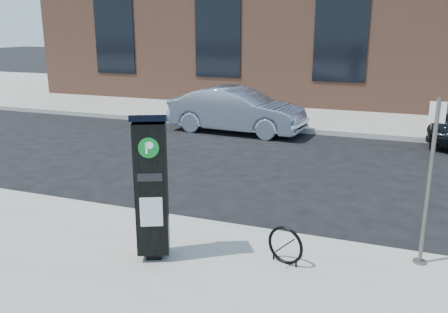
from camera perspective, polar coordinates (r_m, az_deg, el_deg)
The scene contains 9 objects.
ground at distance 7.97m, azimuth 1.16°, elevation -9.21°, with size 120.00×120.00×0.00m, color black.
sidewalk_far at distance 21.22m, azimuth 14.07°, elevation 6.12°, with size 60.00×12.00×0.15m, color gray.
curb_near at distance 7.92m, azimuth 1.12°, elevation -8.78°, with size 60.00×0.12×0.16m, color #9E9B93.
curb_far at distance 15.39m, azimuth 11.28°, elevation 2.91°, with size 60.00×0.12×0.16m, color #9E9B93.
building at distance 23.96m, azimuth 15.66°, elevation 16.81°, with size 28.00×10.05×8.25m.
parking_kiosk at distance 6.55m, azimuth -8.72°, elevation -3.49°, with size 0.61×0.58×2.08m.
sign_pole at distance 6.85m, azimuth 23.41°, elevation -3.13°, with size 0.20×0.18×2.29m.
bike_rack at distance 6.66m, azimuth 7.38°, elevation -10.57°, with size 0.54×0.21×0.55m.
car_silver at distance 15.29m, azimuth 1.54°, elevation 5.60°, with size 1.53×4.38×1.44m, color #8999AE.
Camera 1 is at (2.42, -6.83, 3.31)m, focal length 38.00 mm.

